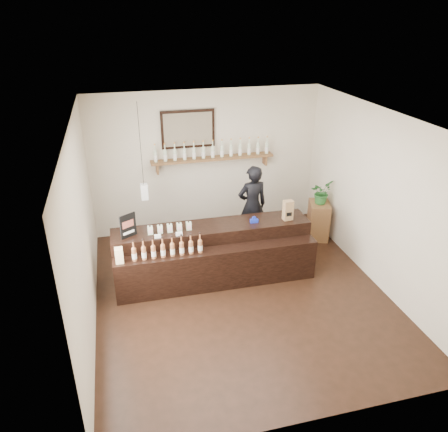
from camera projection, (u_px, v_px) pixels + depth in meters
ground at (241, 293)px, 7.01m from camera, size 5.00×5.00×0.00m
room_shell at (243, 195)px, 6.27m from camera, size 5.00×5.00×5.00m
back_wall_decor at (200, 147)px, 8.30m from camera, size 2.66×0.96×1.69m
counter at (213, 254)px, 7.26m from camera, size 3.27×0.90×1.07m
promo_sign at (128, 226)px, 6.72m from camera, size 0.25×0.16×0.39m
paper_bag at (288, 210)px, 7.29m from camera, size 0.16×0.13×0.34m
tape_dispenser at (254, 220)px, 7.24m from camera, size 0.14×0.06×0.11m
side_cabinet at (318, 220)px, 8.56m from camera, size 0.51×0.60×0.74m
potted_plant at (321, 192)px, 8.30m from camera, size 0.54×0.53×0.45m
shopkeeper at (252, 201)px, 8.13m from camera, size 0.69×0.48×1.78m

